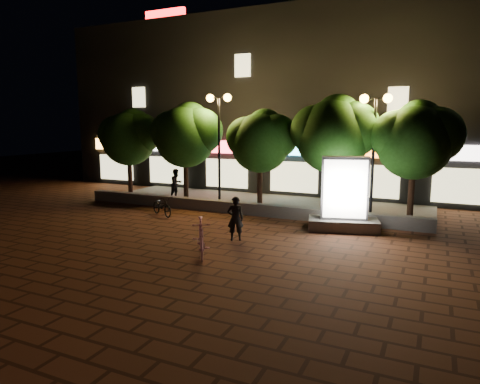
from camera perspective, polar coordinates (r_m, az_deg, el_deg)
The scene contains 16 objects.
ground at distance 15.35m, azimuth -6.81°, elevation -5.65°, with size 80.00×80.00×0.00m, color #502A19.
retaining_wall at distance 18.72m, azimuth -0.39°, elevation -2.10°, with size 16.00×0.45×0.50m, color slate.
sidewalk at distance 21.00m, azimuth 2.53°, elevation -1.46°, with size 16.00×5.00×0.08m, color slate.
building_block at distance 26.79m, azimuth 8.00°, elevation 11.40°, with size 28.00×8.12×11.30m.
tree_far_left at distance 23.36m, azimuth -14.53°, elevation 7.36°, with size 3.36×2.80×4.63m.
tree_left at distance 21.31m, azimuth -7.17°, elevation 7.85°, with size 3.60×3.00×4.89m.
tree_mid at distance 19.49m, azimuth 2.93°, elevation 7.12°, with size 3.24×2.70×4.50m.
tree_right at distance 18.50m, azimuth 12.57°, elevation 7.89°, with size 3.72×3.10×5.07m.
tree_far_right at distance 18.09m, azimuth 22.55°, elevation 6.77°, with size 3.48×2.90×4.76m.
street_lamp_left at distance 20.10m, azimuth -2.84°, elevation 9.50°, with size 1.26×0.36×5.18m.
street_lamp_right at distance 17.95m, azimuth 17.60°, elevation 8.70°, with size 1.26×0.36×4.98m.
ad_kiosk at distance 16.08m, azimuth 13.77°, elevation -1.14°, with size 2.76×1.86×2.73m.
scooter_pink at distance 12.73m, azimuth -5.24°, elevation -6.08°, with size 0.53×1.88×1.13m, color pink.
rider at distance 14.30m, azimuth -0.63°, elevation -3.57°, with size 0.55×0.36×1.51m, color black.
scooter_parked at distance 18.50m, azimuth -10.40°, elevation -1.83°, with size 0.57×1.63×0.86m, color black.
pedestrian at distance 22.18m, azimuth -8.51°, elevation 1.12°, with size 0.74×0.58×1.53m, color black.
Camera 1 is at (7.85, -12.60, 3.90)m, focal length 31.84 mm.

